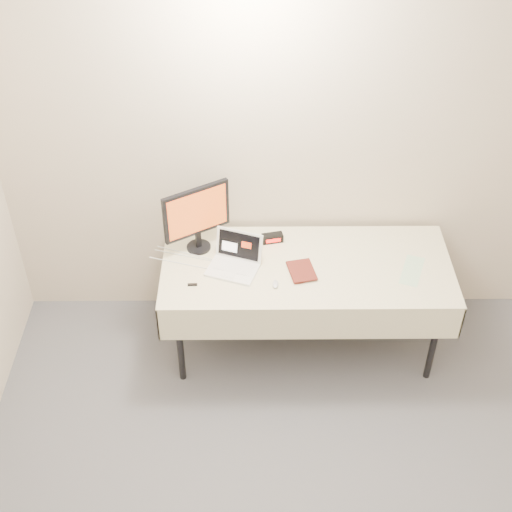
{
  "coord_description": "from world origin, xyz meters",
  "views": [
    {
      "loc": [
        -0.35,
        -1.41,
        3.71
      ],
      "look_at": [
        -0.33,
        1.99,
        0.86
      ],
      "focal_mm": 50.0,
      "sensor_mm": 36.0,
      "label": 1
    }
  ],
  "objects_px": {
    "monitor": "(197,214)",
    "book": "(290,262)",
    "laptop": "(235,260)",
    "table": "(307,272)"
  },
  "relations": [
    {
      "from": "monitor",
      "to": "book",
      "type": "distance_m",
      "value": 0.67
    },
    {
      "from": "laptop",
      "to": "monitor",
      "type": "height_order",
      "value": "monitor"
    },
    {
      "from": "table",
      "to": "monitor",
      "type": "height_order",
      "value": "monitor"
    },
    {
      "from": "table",
      "to": "laptop",
      "type": "bearing_deg",
      "value": -179.59
    },
    {
      "from": "book",
      "to": "laptop",
      "type": "bearing_deg",
      "value": 154.37
    },
    {
      "from": "laptop",
      "to": "monitor",
      "type": "bearing_deg",
      "value": 162.5
    },
    {
      "from": "table",
      "to": "monitor",
      "type": "bearing_deg",
      "value": 165.6
    },
    {
      "from": "table",
      "to": "book",
      "type": "xyz_separation_m",
      "value": [
        -0.12,
        -0.09,
        0.17
      ]
    },
    {
      "from": "table",
      "to": "laptop",
      "type": "height_order",
      "value": "laptop"
    },
    {
      "from": "book",
      "to": "table",
      "type": "bearing_deg",
      "value": 24.98
    }
  ]
}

